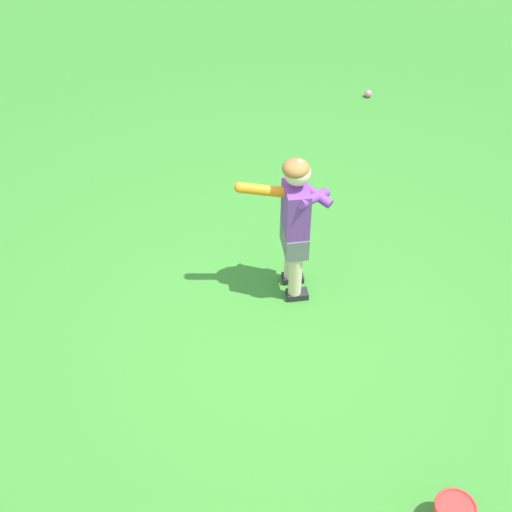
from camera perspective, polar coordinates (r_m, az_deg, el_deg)
ground_plane at (r=4.65m, az=1.38°, el=-6.87°), size 40.00×40.00×0.00m
child_batter at (r=4.56m, az=3.15°, el=3.22°), size 0.40×0.57×1.08m
play_ball_near_batter at (r=7.30m, az=9.08°, el=12.85°), size 0.07×0.07×0.07m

